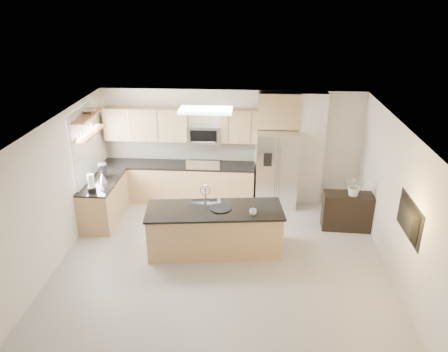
# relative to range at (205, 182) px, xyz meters

# --- Properties ---
(floor) EXTENTS (6.50, 6.50, 0.00)m
(floor) POSITION_rel_range_xyz_m (0.60, -2.92, -0.47)
(floor) COLOR #AAA6A2
(floor) RESTS_ON ground
(ceiling) EXTENTS (6.00, 6.50, 0.02)m
(ceiling) POSITION_rel_range_xyz_m (0.60, -2.92, 2.13)
(ceiling) COLOR silver
(ceiling) RESTS_ON wall_back
(wall_back) EXTENTS (6.00, 0.02, 2.60)m
(wall_back) POSITION_rel_range_xyz_m (0.60, 0.33, 0.83)
(wall_back) COLOR silver
(wall_back) RESTS_ON floor
(wall_left) EXTENTS (0.02, 6.50, 2.60)m
(wall_left) POSITION_rel_range_xyz_m (-2.40, -2.92, 0.83)
(wall_left) COLOR silver
(wall_left) RESTS_ON floor
(wall_right) EXTENTS (0.02, 6.50, 2.60)m
(wall_right) POSITION_rel_range_xyz_m (3.60, -2.92, 0.83)
(wall_right) COLOR silver
(wall_right) RESTS_ON floor
(back_counter) EXTENTS (3.55, 0.66, 1.44)m
(back_counter) POSITION_rel_range_xyz_m (-0.63, 0.01, -0.00)
(back_counter) COLOR tan
(back_counter) RESTS_ON floor
(left_counter) EXTENTS (0.66, 1.50, 0.92)m
(left_counter) POSITION_rel_range_xyz_m (-2.07, -1.07, -0.01)
(left_counter) COLOR tan
(left_counter) RESTS_ON floor
(range) EXTENTS (0.76, 0.64, 1.14)m
(range) POSITION_rel_range_xyz_m (0.00, 0.00, 0.00)
(range) COLOR black
(range) RESTS_ON floor
(upper_cabinets) EXTENTS (3.50, 0.33, 0.75)m
(upper_cabinets) POSITION_rel_range_xyz_m (-0.70, 0.16, 1.35)
(upper_cabinets) COLOR tan
(upper_cabinets) RESTS_ON wall_back
(microwave) EXTENTS (0.76, 0.40, 0.40)m
(microwave) POSITION_rel_range_xyz_m (0.00, 0.12, 1.16)
(microwave) COLOR silver
(microwave) RESTS_ON upper_cabinets
(refrigerator) EXTENTS (0.92, 0.78, 1.78)m
(refrigerator) POSITION_rel_range_xyz_m (1.66, -0.05, 0.42)
(refrigerator) COLOR silver
(refrigerator) RESTS_ON floor
(partition_column) EXTENTS (0.60, 0.30, 2.60)m
(partition_column) POSITION_rel_range_xyz_m (2.42, 0.18, 0.83)
(partition_column) COLOR silver
(partition_column) RESTS_ON floor
(window) EXTENTS (0.04, 1.15, 1.65)m
(window) POSITION_rel_range_xyz_m (-2.38, -1.07, 1.18)
(window) COLOR white
(window) RESTS_ON wall_left
(shelf_lower) EXTENTS (0.30, 1.20, 0.04)m
(shelf_lower) POSITION_rel_range_xyz_m (-2.25, -0.97, 1.48)
(shelf_lower) COLOR olive
(shelf_lower) RESTS_ON wall_left
(shelf_upper) EXTENTS (0.30, 1.20, 0.04)m
(shelf_upper) POSITION_rel_range_xyz_m (-2.25, -0.97, 1.85)
(shelf_upper) COLOR olive
(shelf_upper) RESTS_ON wall_left
(ceiling_fixture) EXTENTS (1.00, 0.50, 0.06)m
(ceiling_fixture) POSITION_rel_range_xyz_m (0.20, -1.32, 2.09)
(ceiling_fixture) COLOR white
(ceiling_fixture) RESTS_ON ceiling
(island) EXTENTS (2.64, 1.20, 1.31)m
(island) POSITION_rel_range_xyz_m (0.42, -2.12, -0.03)
(island) COLOR tan
(island) RESTS_ON floor
(credenza) EXTENTS (1.02, 0.46, 0.80)m
(credenza) POSITION_rel_range_xyz_m (3.10, -1.10, -0.07)
(credenza) COLOR black
(credenza) RESTS_ON floor
(cup) EXTENTS (0.17, 0.17, 0.11)m
(cup) POSITION_rel_range_xyz_m (1.14, -2.29, 0.47)
(cup) COLOR silver
(cup) RESTS_ON island
(platter) EXTENTS (0.41, 0.41, 0.02)m
(platter) POSITION_rel_range_xyz_m (0.53, -2.10, 0.42)
(platter) COLOR black
(platter) RESTS_ON island
(blender) EXTENTS (0.17, 0.17, 0.40)m
(blender) POSITION_rel_range_xyz_m (-2.07, -1.64, 0.62)
(blender) COLOR black
(blender) RESTS_ON left_counter
(kettle) EXTENTS (0.20, 0.20, 0.25)m
(kettle) POSITION_rel_range_xyz_m (-2.02, -1.14, 0.56)
(kettle) COLOR silver
(kettle) RESTS_ON left_counter
(coffee_maker) EXTENTS (0.23, 0.25, 0.31)m
(coffee_maker) POSITION_rel_range_xyz_m (-2.09, -0.88, 0.59)
(coffee_maker) COLOR black
(coffee_maker) RESTS_ON left_counter
(bowl) EXTENTS (0.45, 0.45, 0.09)m
(bowl) POSITION_rel_range_xyz_m (-2.25, -0.85, 1.91)
(bowl) COLOR silver
(bowl) RESTS_ON shelf_upper
(flower_vase) EXTENTS (0.67, 0.61, 0.64)m
(flower_vase) POSITION_rel_range_xyz_m (3.19, -1.16, 0.64)
(flower_vase) COLOR beige
(flower_vase) RESTS_ON credenza
(television) EXTENTS (0.14, 1.08, 0.62)m
(television) POSITION_rel_range_xyz_m (3.51, -3.12, 0.88)
(television) COLOR black
(television) RESTS_ON wall_right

